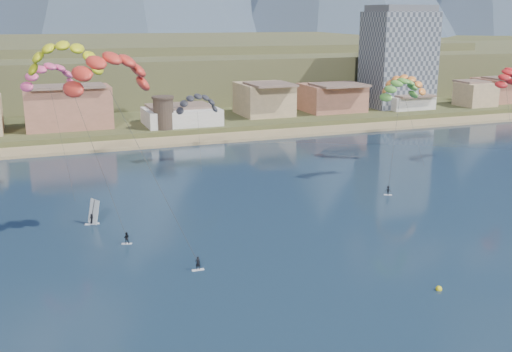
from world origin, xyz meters
The scene contains 14 objects.
beach centered at (0.00, 106.00, 0.25)m, with size 2200.00×12.00×0.90m.
land centered at (0.00, 560.00, 0.00)m, with size 2200.00×900.00×4.00m.
foothills centered at (22.39, 232.47, 9.08)m, with size 940.00×210.00×18.00m.
apartment_tower centered at (85.00, 128.00, 17.82)m, with size 20.00×16.00×32.00m.
watchtower centered at (5.00, 114.00, 6.37)m, with size 5.82×5.82×8.60m.
kitesurfer_red centered at (-17.67, 40.09, 24.54)m, with size 15.37×18.45×29.24m.
kitesurfer_yellow centered at (-22.39, 51.29, 25.68)m, with size 12.33×16.31×29.42m.
kitesurfer_green centered at (37.44, 54.97, 18.11)m, with size 12.59×11.94×21.28m.
distant_kite_pink centered at (-24.16, 69.34, 21.56)m, with size 11.04×8.23×24.56m.
distant_kite_dark centered at (5.40, 81.46, 13.68)m, with size 9.49×5.96×16.93m.
distant_kite_orange centered at (47.88, 69.21, 17.30)m, with size 9.57×9.42×20.36m.
distant_kite_red centered at (66.97, 59.99, 19.01)m, with size 9.47×7.91×21.80m.
windsurfer centered at (-20.28, 49.16, 1.22)m, with size 2.23×2.43×3.85m.
buoy centered at (14.98, 11.15, 0.13)m, with size 0.76×0.76×0.76m.
Camera 1 is at (-28.06, -42.61, 31.14)m, focal length 42.86 mm.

